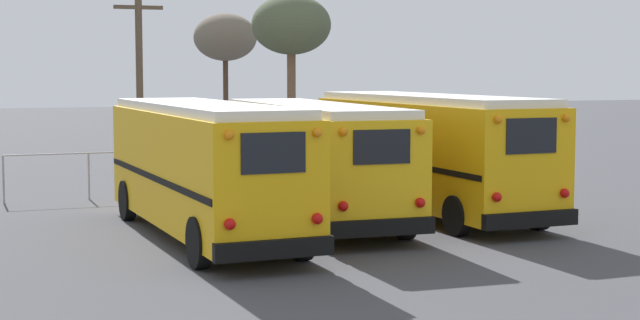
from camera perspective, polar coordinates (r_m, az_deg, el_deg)
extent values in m
plane|color=#424247|center=(25.04, -0.02, -3.65)|extent=(160.00, 160.00, 0.00)
cube|color=#EAAA0F|center=(22.70, -6.79, -0.43)|extent=(2.61, 9.42, 2.56)
cube|color=white|center=(22.61, -6.83, 3.05)|extent=(2.42, 9.04, 0.20)
cube|color=black|center=(18.41, -2.67, -5.20)|extent=(2.37, 0.28, 0.36)
cube|color=black|center=(18.19, -2.72, 0.41)|extent=(1.27, 0.07, 0.77)
sphere|color=red|center=(18.04, -5.26, -3.74)|extent=(0.22, 0.22, 0.22)
sphere|color=orange|center=(17.85, -5.31, 1.45)|extent=(0.18, 0.18, 0.18)
sphere|color=red|center=(18.63, -0.15, -3.43)|extent=(0.22, 0.22, 0.22)
sphere|color=orange|center=(18.45, -0.16, 1.59)|extent=(0.18, 0.18, 0.18)
cube|color=black|center=(22.43, -9.65, -1.03)|extent=(0.32, 9.16, 0.14)
cube|color=black|center=(23.07, -3.99, -0.80)|extent=(0.32, 9.16, 0.14)
cylinder|color=black|center=(25.83, -11.14, -2.31)|extent=(0.31, 1.04, 1.03)
cylinder|color=black|center=(26.35, -6.54, -2.10)|extent=(0.31, 1.04, 1.03)
cylinder|color=black|center=(19.35, -7.05, -4.80)|extent=(0.31, 1.04, 1.03)
cylinder|color=black|center=(20.03, -1.09, -4.41)|extent=(0.31, 1.04, 1.03)
cube|color=yellow|center=(25.40, -0.50, 0.08)|extent=(2.82, 9.89, 2.45)
cube|color=white|center=(25.31, -0.51, 3.07)|extent=(2.61, 9.49, 0.20)
cube|color=black|center=(20.92, 3.62, -3.93)|extent=(2.40, 0.32, 0.36)
cube|color=black|center=(20.74, 3.63, 0.77)|extent=(1.29, 0.09, 0.74)
sphere|color=red|center=(20.53, 1.36, -2.71)|extent=(0.22, 0.22, 0.22)
sphere|color=orange|center=(20.37, 1.37, 1.63)|extent=(0.18, 0.18, 0.18)
sphere|color=red|center=(21.18, 5.85, -2.49)|extent=(0.22, 0.22, 0.22)
sphere|color=orange|center=(21.02, 5.89, 1.72)|extent=(0.18, 0.18, 0.18)
cube|color=black|center=(25.08, -3.08, -0.41)|extent=(0.49, 9.58, 0.14)
cube|color=black|center=(25.80, 2.01, -0.25)|extent=(0.49, 9.58, 0.14)
cylinder|color=black|center=(28.67, -4.77, -1.49)|extent=(0.33, 1.05, 1.03)
cylinder|color=black|center=(29.25, -0.60, -1.34)|extent=(0.33, 1.05, 1.03)
cylinder|color=black|center=(21.80, -0.36, -3.62)|extent=(0.33, 1.05, 1.03)
cylinder|color=black|center=(22.56, 4.94, -3.33)|extent=(0.33, 1.05, 1.03)
cube|color=#EAAA0F|center=(26.67, 6.26, 0.49)|extent=(2.62, 9.78, 2.67)
cube|color=white|center=(26.59, 6.29, 3.57)|extent=(2.41, 9.38, 0.20)
cube|color=black|center=(22.64, 12.15, -3.40)|extent=(2.46, 0.25, 0.36)
cube|color=black|center=(22.46, 12.21, 1.38)|extent=(1.33, 0.06, 0.80)
sphere|color=red|center=(22.06, 10.26, -2.14)|extent=(0.22, 0.22, 0.22)
sphere|color=orange|center=(21.91, 10.33, 2.32)|extent=(0.18, 0.18, 0.18)
sphere|color=red|center=(23.08, 14.05, -1.89)|extent=(0.22, 0.22, 0.22)
sphere|color=orange|center=(22.93, 14.15, 2.38)|extent=(0.18, 0.18, 0.18)
cube|color=black|center=(26.13, 3.90, -0.03)|extent=(0.23, 9.53, 0.14)
cube|color=black|center=(27.28, 8.50, 0.15)|extent=(0.23, 9.53, 0.14)
cylinder|color=black|center=(29.49, 1.01, -1.35)|extent=(0.30, 0.97, 0.96)
cylinder|color=black|center=(30.44, 4.90, -1.16)|extent=(0.30, 0.97, 0.96)
cylinder|color=black|center=(23.17, 7.98, -3.22)|extent=(0.30, 0.97, 0.96)
cylinder|color=black|center=(24.37, 12.56, -2.88)|extent=(0.30, 0.97, 0.96)
cylinder|color=brown|center=(36.86, -10.46, 4.60)|extent=(0.26, 0.26, 7.00)
cube|color=brown|center=(36.92, -10.53, 8.73)|extent=(1.80, 0.14, 0.14)
cylinder|color=brown|center=(40.68, -1.67, 3.21)|extent=(0.36, 0.36, 4.82)
ellipsoid|color=#4C563D|center=(40.69, -1.69, 7.88)|extent=(3.29, 3.29, 2.47)
cylinder|color=#473323|center=(47.42, -5.50, 3.34)|extent=(0.25, 0.25, 4.60)
ellipsoid|color=#6B6051|center=(47.42, -5.54, 7.13)|extent=(3.04, 3.04, 2.28)
cylinder|color=#939399|center=(29.91, -17.94, -1.09)|extent=(0.06, 0.06, 1.40)
cylinder|color=#939399|center=(30.13, -13.30, -0.93)|extent=(0.06, 0.06, 1.40)
cylinder|color=#939399|center=(30.55, -8.76, -0.77)|extent=(0.06, 0.06, 1.40)
cylinder|color=#939399|center=(31.15, -4.37, -0.60)|extent=(0.06, 0.06, 1.40)
cylinder|color=#939399|center=(31.93, -0.17, -0.45)|extent=(0.06, 0.06, 1.40)
cylinder|color=#939399|center=(32.87, 3.81, -0.29)|extent=(0.06, 0.06, 1.40)
cylinder|color=#939399|center=(33.97, 7.55, -0.15)|extent=(0.06, 0.06, 1.40)
cylinder|color=#939399|center=(31.09, -4.38, 0.68)|extent=(14.65, 0.04, 0.04)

